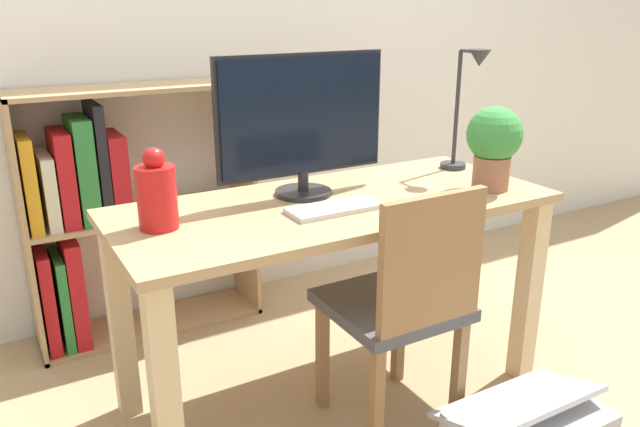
{
  "coord_description": "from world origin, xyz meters",
  "views": [
    {
      "loc": [
        -1.01,
        -1.66,
        1.35
      ],
      "look_at": [
        0.0,
        0.1,
        0.66
      ],
      "focal_mm": 35.0,
      "sensor_mm": 36.0,
      "label": 1
    }
  ],
  "objects_px": {
    "monitor": "(302,120)",
    "vase": "(157,194)",
    "bookshelf": "(99,215)",
    "chair": "(403,302)",
    "desk_lamp": "(468,98)",
    "keyboard": "(335,208)",
    "potted_plant": "(494,143)"
  },
  "relations": [
    {
      "from": "potted_plant",
      "to": "bookshelf",
      "type": "xyz_separation_m",
      "value": [
        -1.15,
        0.97,
        -0.35
      ]
    },
    {
      "from": "monitor",
      "to": "keyboard",
      "type": "bearing_deg",
      "value": -88.61
    },
    {
      "from": "vase",
      "to": "chair",
      "type": "height_order",
      "value": "vase"
    },
    {
      "from": "desk_lamp",
      "to": "chair",
      "type": "height_order",
      "value": "desk_lamp"
    },
    {
      "from": "desk_lamp",
      "to": "chair",
      "type": "bearing_deg",
      "value": -146.5
    },
    {
      "from": "chair",
      "to": "bookshelf",
      "type": "xyz_separation_m",
      "value": [
        -0.7,
        1.09,
        0.08
      ]
    },
    {
      "from": "desk_lamp",
      "to": "chair",
      "type": "relative_size",
      "value": 0.54
    },
    {
      "from": "bookshelf",
      "to": "potted_plant",
      "type": "bearing_deg",
      "value": -40.15
    },
    {
      "from": "potted_plant",
      "to": "chair",
      "type": "xyz_separation_m",
      "value": [
        -0.45,
        -0.12,
        -0.43
      ]
    },
    {
      "from": "bookshelf",
      "to": "chair",
      "type": "bearing_deg",
      "value": -57.5
    },
    {
      "from": "vase",
      "to": "potted_plant",
      "type": "xyz_separation_m",
      "value": [
        1.11,
        -0.18,
        0.06
      ]
    },
    {
      "from": "potted_plant",
      "to": "bookshelf",
      "type": "bearing_deg",
      "value": 139.85
    },
    {
      "from": "potted_plant",
      "to": "monitor",
      "type": "bearing_deg",
      "value": 156.11
    },
    {
      "from": "chair",
      "to": "bookshelf",
      "type": "bearing_deg",
      "value": 124.69
    },
    {
      "from": "monitor",
      "to": "potted_plant",
      "type": "distance_m",
      "value": 0.66
    },
    {
      "from": "keyboard",
      "to": "bookshelf",
      "type": "bearing_deg",
      "value": 121.57
    },
    {
      "from": "monitor",
      "to": "vase",
      "type": "relative_size",
      "value": 2.54
    },
    {
      "from": "desk_lamp",
      "to": "bookshelf",
      "type": "height_order",
      "value": "desk_lamp"
    },
    {
      "from": "vase",
      "to": "desk_lamp",
      "type": "distance_m",
      "value": 1.21
    },
    {
      "from": "chair",
      "to": "bookshelf",
      "type": "height_order",
      "value": "bookshelf"
    },
    {
      "from": "desk_lamp",
      "to": "bookshelf",
      "type": "bearing_deg",
      "value": 149.01
    },
    {
      "from": "monitor",
      "to": "potted_plant",
      "type": "relative_size",
      "value": 2.09
    },
    {
      "from": "bookshelf",
      "to": "vase",
      "type": "bearing_deg",
      "value": -87.41
    },
    {
      "from": "keyboard",
      "to": "potted_plant",
      "type": "distance_m",
      "value": 0.62
    },
    {
      "from": "vase",
      "to": "desk_lamp",
      "type": "bearing_deg",
      "value": 2.45
    },
    {
      "from": "vase",
      "to": "bookshelf",
      "type": "xyz_separation_m",
      "value": [
        -0.04,
        0.79,
        -0.29
      ]
    },
    {
      "from": "keyboard",
      "to": "potted_plant",
      "type": "relative_size",
      "value": 1.05
    },
    {
      "from": "desk_lamp",
      "to": "monitor",
      "type": "bearing_deg",
      "value": 177.09
    },
    {
      "from": "monitor",
      "to": "bookshelf",
      "type": "height_order",
      "value": "monitor"
    },
    {
      "from": "monitor",
      "to": "chair",
      "type": "bearing_deg",
      "value": -69.56
    },
    {
      "from": "keyboard",
      "to": "vase",
      "type": "bearing_deg",
      "value": 167.51
    },
    {
      "from": "vase",
      "to": "chair",
      "type": "bearing_deg",
      "value": -24.61
    }
  ]
}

